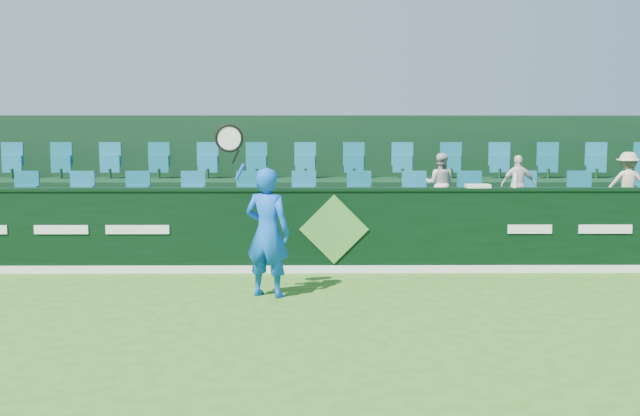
{
  "coord_description": "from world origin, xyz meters",
  "views": [
    {
      "loc": [
        -0.31,
        -7.25,
        2.17
      ],
      "look_at": [
        -0.23,
        2.8,
        1.15
      ],
      "focal_mm": 40.0,
      "sensor_mm": 36.0,
      "label": 1
    }
  ],
  "objects_px": {
    "spectator_middle": "(518,185)",
    "spectator_right": "(627,183)",
    "tennis_player": "(267,231)",
    "towel": "(478,186)",
    "drinks_bottle": "(515,180)",
    "spectator_left": "(440,184)"
  },
  "relations": [
    {
      "from": "spectator_right",
      "to": "towel",
      "type": "relative_size",
      "value": 2.92
    },
    {
      "from": "spectator_left",
      "to": "tennis_player",
      "type": "bearing_deg",
      "value": 62.27
    },
    {
      "from": "towel",
      "to": "drinks_bottle",
      "type": "distance_m",
      "value": 0.6
    },
    {
      "from": "spectator_right",
      "to": "spectator_left",
      "type": "bearing_deg",
      "value": 12.92
    },
    {
      "from": "tennis_player",
      "to": "towel",
      "type": "height_order",
      "value": "tennis_player"
    },
    {
      "from": "spectator_middle",
      "to": "drinks_bottle",
      "type": "xyz_separation_m",
      "value": [
        -0.37,
        -1.12,
        0.15
      ]
    },
    {
      "from": "spectator_right",
      "to": "towel",
      "type": "distance_m",
      "value": 3.09
    },
    {
      "from": "spectator_right",
      "to": "drinks_bottle",
      "type": "distance_m",
      "value": 2.55
    },
    {
      "from": "tennis_player",
      "to": "spectator_right",
      "type": "bearing_deg",
      "value": 25.05
    },
    {
      "from": "tennis_player",
      "to": "spectator_left",
      "type": "bearing_deg",
      "value": 45.23
    },
    {
      "from": "tennis_player",
      "to": "towel",
      "type": "bearing_deg",
      "value": 28.23
    },
    {
      "from": "spectator_left",
      "to": "spectator_right",
      "type": "xyz_separation_m",
      "value": [
        3.28,
        0.0,
        0.01
      ]
    },
    {
      "from": "spectator_left",
      "to": "spectator_right",
      "type": "bearing_deg",
      "value": -162.96
    },
    {
      "from": "towel",
      "to": "spectator_right",
      "type": "bearing_deg",
      "value": 21.27
    },
    {
      "from": "spectator_middle",
      "to": "spectator_right",
      "type": "height_order",
      "value": "spectator_right"
    },
    {
      "from": "tennis_player",
      "to": "drinks_bottle",
      "type": "xyz_separation_m",
      "value": [
        3.83,
        1.74,
        0.58
      ]
    },
    {
      "from": "drinks_bottle",
      "to": "towel",
      "type": "bearing_deg",
      "value": 180.0
    },
    {
      "from": "tennis_player",
      "to": "drinks_bottle",
      "type": "bearing_deg",
      "value": 24.41
    },
    {
      "from": "spectator_middle",
      "to": "towel",
      "type": "bearing_deg",
      "value": 49.32
    },
    {
      "from": "spectator_middle",
      "to": "spectator_right",
      "type": "distance_m",
      "value": 1.91
    },
    {
      "from": "spectator_left",
      "to": "spectator_middle",
      "type": "distance_m",
      "value": 1.37
    },
    {
      "from": "spectator_right",
      "to": "drinks_bottle",
      "type": "bearing_deg",
      "value": 39.04
    }
  ]
}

